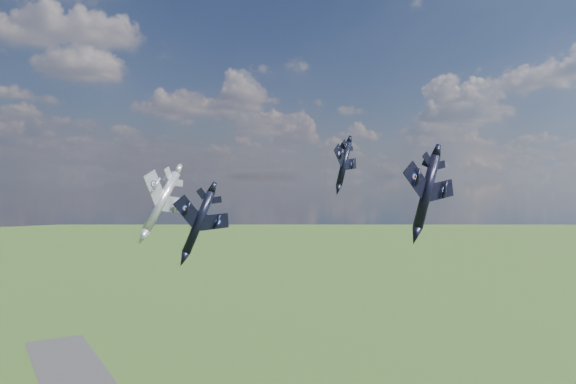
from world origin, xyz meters
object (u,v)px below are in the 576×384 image
jet_lead_navy (199,222)px  jet_right_navy (427,192)px  jet_left_silver (161,202)px  jet_high_navy (344,164)px

jet_lead_navy → jet_right_navy: jet_right_navy is taller
jet_left_silver → jet_lead_navy: bearing=-26.2°
jet_lead_navy → jet_left_silver: bearing=-176.6°
jet_left_silver → jet_right_navy: bearing=-54.6°
jet_lead_navy → jet_high_navy: 41.37m
jet_right_navy → jet_left_silver: (-32.21, 18.53, -1.36)m
jet_high_navy → jet_left_silver: (-42.54, -15.76, -6.08)m
jet_right_navy → jet_left_silver: bearing=149.3°
jet_high_navy → jet_right_navy: bearing=-128.8°
jet_left_silver → jet_high_navy: bearing=-4.3°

